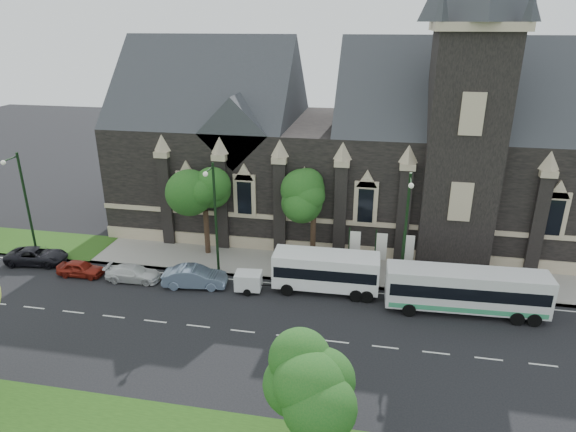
% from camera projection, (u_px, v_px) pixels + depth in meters
% --- Properties ---
extents(ground, '(160.00, 160.00, 0.00)m').
position_uv_depth(ground, '(243.00, 331.00, 32.04)').
color(ground, black).
rests_on(ground, ground).
extents(sidewalk, '(80.00, 5.00, 0.15)m').
position_uv_depth(sidewalk, '(274.00, 264.00, 40.71)').
color(sidewalk, '#9B958D').
rests_on(sidewalk, ground).
extents(museum, '(40.00, 17.70, 29.90)m').
position_uv_depth(museum, '(350.00, 144.00, 45.35)').
color(museum, black).
rests_on(museum, ground).
extents(tree_park_east, '(3.40, 3.40, 6.28)m').
position_uv_depth(tree_park_east, '(322.00, 381.00, 20.75)').
color(tree_park_east, black).
rests_on(tree_park_east, ground).
extents(tree_walk_right, '(4.08, 4.08, 7.80)m').
position_uv_depth(tree_walk_right, '(317.00, 195.00, 39.16)').
color(tree_walk_right, black).
rests_on(tree_walk_right, ground).
extents(tree_walk_left, '(3.91, 3.91, 7.64)m').
position_uv_depth(tree_walk_left, '(207.00, 189.00, 40.76)').
color(tree_walk_left, black).
rests_on(tree_walk_left, ground).
extents(street_lamp_near, '(0.36, 1.88, 9.00)m').
position_uv_depth(street_lamp_near, '(406.00, 227.00, 34.92)').
color(street_lamp_near, black).
rests_on(street_lamp_near, ground).
extents(street_lamp_mid, '(0.36, 1.88, 9.00)m').
position_uv_depth(street_lamp_mid, '(215.00, 214.00, 37.37)').
color(street_lamp_mid, black).
rests_on(street_lamp_mid, ground).
extents(street_lamp_far, '(0.36, 1.88, 9.00)m').
position_uv_depth(street_lamp_far, '(24.00, 200.00, 40.17)').
color(street_lamp_far, black).
rests_on(street_lamp_far, ground).
extents(banner_flag_left, '(0.90, 0.10, 4.00)m').
position_uv_depth(banner_flag_left, '(353.00, 247.00, 38.31)').
color(banner_flag_left, black).
rests_on(banner_flag_left, ground).
extents(banner_flag_center, '(0.90, 0.10, 4.00)m').
position_uv_depth(banner_flag_center, '(379.00, 249.00, 37.96)').
color(banner_flag_center, black).
rests_on(banner_flag_center, ground).
extents(banner_flag_right, '(0.90, 0.10, 4.00)m').
position_uv_depth(banner_flag_right, '(406.00, 251.00, 37.61)').
color(banner_flag_right, black).
rests_on(banner_flag_right, ground).
extents(tour_coach, '(10.67, 2.81, 3.09)m').
position_uv_depth(tour_coach, '(466.00, 290.00, 33.58)').
color(tour_coach, silver).
rests_on(tour_coach, ground).
extents(shuttle_bus, '(7.65, 2.80, 2.93)m').
position_uv_depth(shuttle_bus, '(326.00, 270.00, 36.29)').
color(shuttle_bus, white).
rests_on(shuttle_bus, ground).
extents(box_trailer, '(2.81, 1.65, 1.47)m').
position_uv_depth(box_trailer, '(248.00, 281.00, 36.54)').
color(box_trailer, silver).
rests_on(box_trailer, ground).
extents(sedan, '(4.91, 2.26, 1.56)m').
position_uv_depth(sedan, '(195.00, 277.00, 37.20)').
color(sedan, '#748AA8').
rests_on(sedan, ground).
extents(car_far_red, '(3.61, 1.50, 1.22)m').
position_uv_depth(car_far_red, '(80.00, 269.00, 38.83)').
color(car_far_red, maroon).
rests_on(car_far_red, ground).
extents(car_far_white, '(4.27, 1.89, 1.22)m').
position_uv_depth(car_far_white, '(133.00, 273.00, 38.12)').
color(car_far_white, silver).
rests_on(car_far_white, ground).
extents(car_far_black, '(5.05, 2.80, 1.34)m').
position_uv_depth(car_far_black, '(37.00, 256.00, 40.79)').
color(car_far_black, black).
rests_on(car_far_black, ground).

